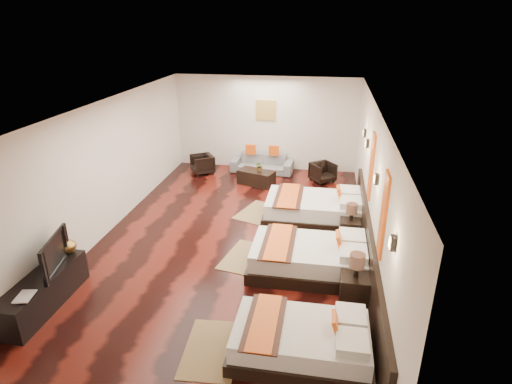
% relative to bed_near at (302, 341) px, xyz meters
% --- Properties ---
extents(floor, '(5.50, 9.50, 0.01)m').
position_rel_bed_near_xyz_m(floor, '(-1.69, 3.06, -0.25)').
color(floor, black).
rests_on(floor, ground).
extents(ceiling, '(5.50, 9.50, 0.01)m').
position_rel_bed_near_xyz_m(ceiling, '(-1.69, 3.06, 2.55)').
color(ceiling, white).
rests_on(ceiling, floor).
extents(back_wall, '(5.50, 0.01, 2.80)m').
position_rel_bed_near_xyz_m(back_wall, '(-1.69, 7.81, 1.15)').
color(back_wall, silver).
rests_on(back_wall, floor).
extents(left_wall, '(0.01, 9.50, 2.80)m').
position_rel_bed_near_xyz_m(left_wall, '(-4.44, 3.06, 1.15)').
color(left_wall, silver).
rests_on(left_wall, floor).
extents(right_wall, '(0.01, 9.50, 2.80)m').
position_rel_bed_near_xyz_m(right_wall, '(1.06, 3.06, 1.15)').
color(right_wall, silver).
rests_on(right_wall, floor).
extents(headboard_panel, '(0.08, 6.60, 0.90)m').
position_rel_bed_near_xyz_m(headboard_panel, '(1.02, 2.26, 0.20)').
color(headboard_panel, black).
rests_on(headboard_panel, floor).
extents(bed_near, '(1.93, 1.21, 0.73)m').
position_rel_bed_near_xyz_m(bed_near, '(0.00, 0.00, 0.00)').
color(bed_near, black).
rests_on(bed_near, floor).
extents(bed_mid, '(2.19, 1.38, 0.84)m').
position_rel_bed_near_xyz_m(bed_mid, '(0.00, 2.15, 0.03)').
color(bed_mid, black).
rests_on(bed_mid, floor).
extents(bed_far, '(2.28, 1.43, 0.87)m').
position_rel_bed_near_xyz_m(bed_far, '(0.00, 4.28, 0.05)').
color(bed_far, black).
rests_on(bed_far, floor).
extents(nightstand_a, '(0.46, 0.46, 0.92)m').
position_rel_bed_near_xyz_m(nightstand_a, '(0.75, 1.32, 0.07)').
color(nightstand_a, black).
rests_on(nightstand_a, floor).
extents(nightstand_b, '(0.43, 0.43, 0.84)m').
position_rel_bed_near_xyz_m(nightstand_b, '(0.75, 3.46, 0.04)').
color(nightstand_b, black).
rests_on(nightstand_b, floor).
extents(jute_mat_near, '(0.83, 1.25, 0.01)m').
position_rel_bed_near_xyz_m(jute_mat_near, '(-1.27, -0.11, -0.25)').
color(jute_mat_near, olive).
rests_on(jute_mat_near, floor).
extents(jute_mat_mid, '(0.98, 1.33, 0.01)m').
position_rel_bed_near_xyz_m(jute_mat_mid, '(-1.28, 2.42, -0.25)').
color(jute_mat_mid, olive).
rests_on(jute_mat_mid, floor).
extents(jute_mat_far, '(1.10, 1.38, 0.01)m').
position_rel_bed_near_xyz_m(jute_mat_far, '(-1.39, 4.50, -0.25)').
color(jute_mat_far, olive).
rests_on(jute_mat_far, floor).
extents(tv_console, '(0.50, 1.80, 0.55)m').
position_rel_bed_near_xyz_m(tv_console, '(-4.19, 0.38, 0.02)').
color(tv_console, black).
rests_on(tv_console, floor).
extents(tv, '(0.36, 1.03, 0.59)m').
position_rel_bed_near_xyz_m(tv, '(-4.14, 0.62, 0.59)').
color(tv, black).
rests_on(tv, tv_console).
extents(book, '(0.29, 0.35, 0.03)m').
position_rel_bed_near_xyz_m(book, '(-4.19, -0.16, 0.31)').
color(book, black).
rests_on(book, tv_console).
extents(figurine, '(0.37, 0.37, 0.33)m').
position_rel_bed_near_xyz_m(figurine, '(-4.19, 1.15, 0.47)').
color(figurine, brown).
rests_on(figurine, tv_console).
extents(sofa, '(1.89, 0.83, 0.54)m').
position_rel_bed_near_xyz_m(sofa, '(-1.73, 7.39, 0.02)').
color(sofa, slate).
rests_on(sofa, floor).
extents(armchair_left, '(0.86, 0.85, 0.57)m').
position_rel_bed_near_xyz_m(armchair_left, '(-3.49, 6.96, 0.03)').
color(armchair_left, black).
rests_on(armchair_left, floor).
extents(armchair_right, '(0.84, 0.85, 0.56)m').
position_rel_bed_near_xyz_m(armchair_right, '(0.10, 6.86, 0.03)').
color(armchair_right, black).
rests_on(armchair_right, floor).
extents(coffee_table, '(1.11, 0.80, 0.40)m').
position_rel_bed_near_xyz_m(coffee_table, '(-1.73, 6.34, -0.05)').
color(coffee_table, black).
rests_on(coffee_table, floor).
extents(table_plant, '(0.31, 0.29, 0.28)m').
position_rel_bed_near_xyz_m(table_plant, '(-1.64, 6.33, 0.29)').
color(table_plant, '#2A6421').
rests_on(table_plant, coffee_table).
extents(orange_panel_a, '(0.04, 0.40, 1.30)m').
position_rel_bed_near_xyz_m(orange_panel_a, '(1.04, 1.16, 1.45)').
color(orange_panel_a, '#D86014').
rests_on(orange_panel_a, right_wall).
extents(orange_panel_b, '(0.04, 0.40, 1.30)m').
position_rel_bed_near_xyz_m(orange_panel_b, '(1.04, 3.36, 1.45)').
color(orange_panel_b, '#D86014').
rests_on(orange_panel_b, right_wall).
extents(sconce_near, '(0.07, 0.12, 0.18)m').
position_rel_bed_near_xyz_m(sconce_near, '(1.01, 0.06, 1.60)').
color(sconce_near, black).
rests_on(sconce_near, right_wall).
extents(sconce_mid, '(0.07, 0.12, 0.18)m').
position_rel_bed_near_xyz_m(sconce_mid, '(1.01, 2.26, 1.60)').
color(sconce_mid, black).
rests_on(sconce_mid, right_wall).
extents(sconce_far, '(0.07, 0.12, 0.18)m').
position_rel_bed_near_xyz_m(sconce_far, '(1.01, 4.46, 1.60)').
color(sconce_far, black).
rests_on(sconce_far, right_wall).
extents(sconce_lounge, '(0.07, 0.12, 0.18)m').
position_rel_bed_near_xyz_m(sconce_lounge, '(1.01, 5.36, 1.60)').
color(sconce_lounge, black).
rests_on(sconce_lounge, right_wall).
extents(gold_artwork, '(0.60, 0.04, 0.60)m').
position_rel_bed_near_xyz_m(gold_artwork, '(-1.69, 7.79, 1.55)').
color(gold_artwork, '#AD873F').
rests_on(gold_artwork, back_wall).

